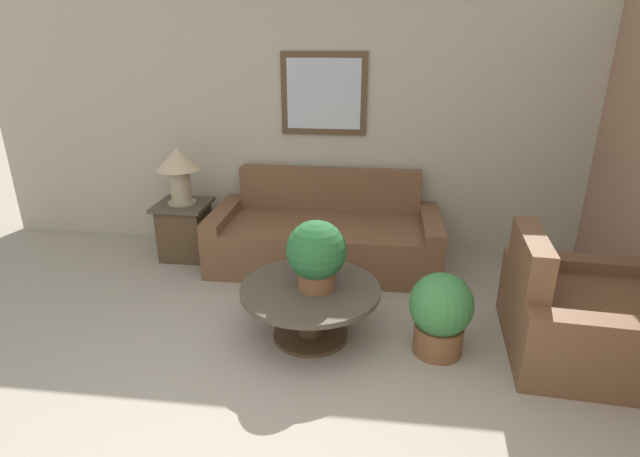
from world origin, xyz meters
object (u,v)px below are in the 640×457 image
(potted_plant_on_table, at_px, (316,254))
(potted_plant_floor, at_px, (440,312))
(armchair, at_px, (578,318))
(coffee_table, at_px, (310,301))
(side_table, at_px, (185,229))
(couch_main, at_px, (325,237))
(table_lamp, at_px, (178,167))

(potted_plant_on_table, bearing_deg, potted_plant_floor, -5.37)
(potted_plant_floor, bearing_deg, armchair, 7.01)
(potted_plant_on_table, bearing_deg, coffee_table, -177.11)
(armchair, distance_m, side_table, 3.63)
(armchair, bearing_deg, potted_plant_floor, 101.44)
(potted_plant_on_table, xyz_separation_m, potted_plant_floor, (0.90, -0.08, -0.37))
(potted_plant_floor, bearing_deg, coffee_table, 175.03)
(couch_main, distance_m, potted_plant_on_table, 1.38)
(side_table, bearing_deg, potted_plant_floor, -29.90)
(couch_main, height_order, armchair, same)
(couch_main, relative_size, table_lamp, 3.94)
(table_lamp, relative_size, potted_plant_floor, 0.91)
(armchair, bearing_deg, potted_plant_on_table, 95.52)
(armchair, height_order, potted_plant_floor, armchair)
(armchair, xyz_separation_m, table_lamp, (-3.40, 1.28, 0.67))
(potted_plant_on_table, bearing_deg, table_lamp, 139.41)
(couch_main, relative_size, coffee_table, 2.13)
(couch_main, bearing_deg, potted_plant_floor, -54.91)
(side_table, bearing_deg, table_lamp, 180.00)
(side_table, relative_size, table_lamp, 1.03)
(table_lamp, bearing_deg, armchair, -20.55)
(table_lamp, bearing_deg, side_table, 0.00)
(couch_main, height_order, potted_plant_floor, couch_main)
(side_table, height_order, potted_plant_on_table, potted_plant_on_table)
(table_lamp, relative_size, potted_plant_on_table, 1.09)
(armchair, bearing_deg, couch_main, 61.32)
(couch_main, xyz_separation_m, potted_plant_floor, (0.98, -1.39, 0.04))
(couch_main, relative_size, side_table, 3.83)
(couch_main, bearing_deg, potted_plant_on_table, -86.36)
(couch_main, bearing_deg, coffee_table, -88.34)
(potted_plant_floor, bearing_deg, side_table, 150.10)
(coffee_table, xyz_separation_m, potted_plant_on_table, (0.05, 0.00, 0.39))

